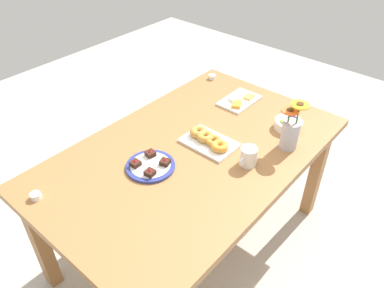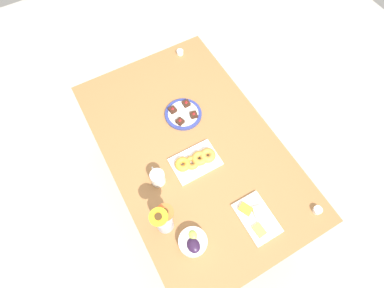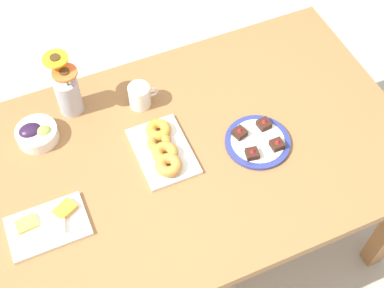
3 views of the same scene
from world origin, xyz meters
TOP-DOWN VIEW (x-y plane):
  - ground_plane at (0.00, 0.00)m, footprint 6.00×6.00m
  - dining_table at (0.00, 0.00)m, footprint 1.60×1.00m
  - coffee_mug at (-0.09, 0.28)m, footprint 0.12×0.08m
  - grape_bowl at (-0.50, 0.27)m, footprint 0.15×0.15m
  - cheese_platter at (-0.55, -0.09)m, footprint 0.26×0.17m
  - croissant_platter at (-0.10, 0.03)m, footprint 0.19×0.28m
  - jam_cup_honey at (0.71, -0.30)m, footprint 0.05×0.05m
  - jam_cup_berry at (-0.68, -0.41)m, footprint 0.05×0.05m
  - dessert_plate at (0.23, -0.07)m, footprint 0.24×0.24m
  - flower_vase at (-0.34, 0.36)m, footprint 0.10×0.13m

SIDE VIEW (x-z plane):
  - ground_plane at x=0.00m, z-range 0.00..0.00m
  - dining_table at x=0.00m, z-range 0.28..1.02m
  - cheese_platter at x=-0.55m, z-range 0.73..0.77m
  - dessert_plate at x=0.23m, z-range 0.72..0.78m
  - jam_cup_honey at x=0.71m, z-range 0.74..0.77m
  - jam_cup_berry at x=-0.68m, z-range 0.74..0.77m
  - croissant_platter at x=-0.10m, z-range 0.74..0.79m
  - grape_bowl at x=-0.50m, z-range 0.74..0.80m
  - coffee_mug at x=-0.09m, z-range 0.74..0.84m
  - flower_vase at x=-0.34m, z-range 0.70..0.97m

